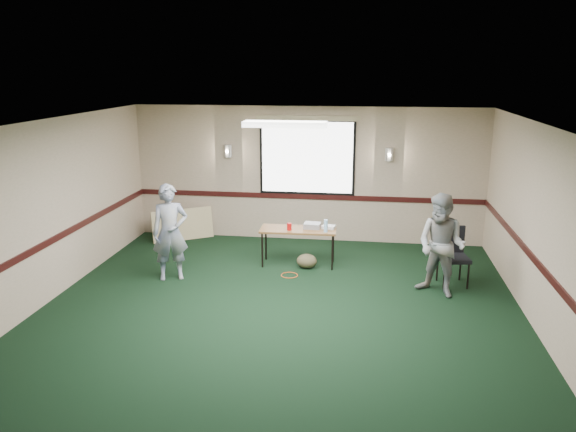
# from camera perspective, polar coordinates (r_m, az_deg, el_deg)

# --- Properties ---
(ground) EXTENTS (8.00, 8.00, 0.00)m
(ground) POSITION_cam_1_polar(r_m,az_deg,el_deg) (7.89, -1.36, -10.89)
(ground) COLOR black
(ground) RESTS_ON ground
(room_shell) EXTENTS (8.00, 8.02, 8.00)m
(room_shell) POSITION_cam_1_polar(r_m,az_deg,el_deg) (9.39, 0.71, 3.52)
(room_shell) COLOR tan
(room_shell) RESTS_ON ground
(folding_table) EXTENTS (1.35, 0.57, 0.67)m
(folding_table) POSITION_cam_1_polar(r_m,az_deg,el_deg) (9.92, 1.05, -1.57)
(folding_table) COLOR brown
(folding_table) RESTS_ON ground
(projector) EXTENTS (0.30, 0.25, 0.09)m
(projector) POSITION_cam_1_polar(r_m,az_deg,el_deg) (9.94, 2.48, -0.98)
(projector) COLOR gray
(projector) RESTS_ON folding_table
(game_console) EXTENTS (0.25, 0.21, 0.05)m
(game_console) POSITION_cam_1_polar(r_m,az_deg,el_deg) (9.94, 4.17, -1.12)
(game_console) COLOR silver
(game_console) RESTS_ON folding_table
(red_cup) EXTENTS (0.08, 0.08, 0.12)m
(red_cup) POSITION_cam_1_polar(r_m,az_deg,el_deg) (9.81, 0.13, -1.08)
(red_cup) COLOR #AC0B0B
(red_cup) RESTS_ON folding_table
(water_bottle) EXTENTS (0.07, 0.07, 0.22)m
(water_bottle) POSITION_cam_1_polar(r_m,az_deg,el_deg) (9.69, 3.85, -1.02)
(water_bottle) COLOR #90C2EC
(water_bottle) RESTS_ON folding_table
(duffel_bag) EXTENTS (0.39, 0.31, 0.25)m
(duffel_bag) POSITION_cam_1_polar(r_m,az_deg,el_deg) (9.91, 1.92, -4.60)
(duffel_bag) COLOR #4C422B
(duffel_bag) RESTS_ON ground
(cable_coil) EXTENTS (0.32, 0.32, 0.01)m
(cable_coil) POSITION_cam_1_polar(r_m,az_deg,el_deg) (9.59, 0.15, -6.03)
(cable_coil) COLOR #D3531A
(cable_coil) RESTS_ON ground
(folded_table) EXTENTS (1.15, 0.82, 0.64)m
(folded_table) POSITION_cam_1_polar(r_m,az_deg,el_deg) (11.65, -10.65, -0.87)
(folded_table) COLOR tan
(folded_table) RESTS_ON ground
(conference_chair) EXTENTS (0.53, 0.54, 0.93)m
(conference_chair) POSITION_cam_1_polar(r_m,az_deg,el_deg) (9.49, 16.34, -3.42)
(conference_chair) COLOR black
(conference_chair) RESTS_ON ground
(person_left) EXTENTS (0.69, 0.57, 1.60)m
(person_left) POSITION_cam_1_polar(r_m,az_deg,el_deg) (9.42, -11.88, -1.63)
(person_left) COLOR #404E8D
(person_left) RESTS_ON ground
(person_right) EXTENTS (0.98, 0.93, 1.60)m
(person_right) POSITION_cam_1_polar(r_m,az_deg,el_deg) (8.87, 15.32, -2.91)
(person_right) COLOR #7192B0
(person_right) RESTS_ON ground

